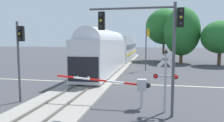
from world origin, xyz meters
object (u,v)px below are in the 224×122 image
traffic_signal_median (20,49)px  maple_right_background (220,37)px  oak_far_right (182,32)px  elm_centre_background (164,27)px  crossing_gate_near (130,85)px  crossing_signal_mast (165,74)px  traffic_signal_far_side (147,42)px  traffic_signal_near_right (149,31)px  commuter_train (118,48)px

traffic_signal_median → maple_right_background: 31.56m
oak_far_right → elm_centre_background: (-2.96, 4.09, 1.20)m
elm_centre_background → crossing_gate_near: bearing=-96.6°
crossing_signal_mast → traffic_signal_far_side: bearing=95.0°
crossing_signal_mast → traffic_signal_far_side: (-1.46, 16.68, 1.77)m
traffic_signal_far_side → oak_far_right: 12.68m
traffic_signal_far_side → maple_right_background: 14.39m
traffic_signal_far_side → elm_centre_background: 15.72m
maple_right_background → crossing_signal_mast: bearing=-112.3°
traffic_signal_far_side → traffic_signal_median: size_ratio=1.12×
crossing_signal_mast → traffic_signal_median: size_ratio=0.68×
crossing_signal_mast → traffic_signal_far_side: 16.84m
traffic_signal_median → elm_centre_background: bearing=70.9°
crossing_gate_near → traffic_signal_near_right: bearing=-46.6°
commuter_train → traffic_signal_near_right: (5.61, -23.94, 1.86)m
crossing_gate_near → elm_centre_background: size_ratio=0.57×
commuter_train → traffic_signal_far_side: bearing=-52.5°
crossing_gate_near → traffic_signal_far_side: traffic_signal_far_side is taller
maple_right_background → crossing_gate_near: bearing=-116.7°
maple_right_background → traffic_signal_median: bearing=-128.5°
traffic_signal_median → maple_right_background: bearing=51.5°
traffic_signal_near_right → commuter_train: bearing=103.2°
maple_right_background → elm_centre_background: elm_centre_background is taller
commuter_train → crossing_signal_mast: (6.55, -23.32, -0.54)m
traffic_signal_far_side → traffic_signal_median: bearing=-115.8°
crossing_signal_mast → traffic_signal_far_side: traffic_signal_far_side is taller
commuter_train → elm_centre_background: (8.11, 8.50, 4.20)m
commuter_train → traffic_signal_median: (-2.82, -23.01, 0.83)m
commuter_train → maple_right_background: 17.00m
elm_centre_background → crossing_signal_mast: bearing=-92.8°
traffic_signal_near_right → maple_right_background: 27.96m
traffic_signal_near_right → traffic_signal_far_side: traffic_signal_near_right is taller
crossing_gate_near → elm_centre_background: 31.96m
traffic_signal_median → oak_far_right: 30.81m
commuter_train → oak_far_right: oak_far_right is taller
traffic_signal_near_right → elm_centre_background: elm_centre_background is taller
commuter_train → traffic_signal_near_right: size_ratio=6.54×
crossing_signal_mast → elm_centre_background: size_ratio=0.35×
crossing_gate_near → oak_far_right: (6.56, 27.17, 4.34)m
traffic_signal_far_side → maple_right_background: (11.72, 8.32, 0.71)m
commuter_train → traffic_signal_near_right: 24.66m
commuter_train → maple_right_background: bearing=5.7°
crossing_signal_mast → elm_centre_background: 32.20m
traffic_signal_near_right → traffic_signal_median: 8.54m
traffic_signal_far_side → oak_far_right: oak_far_right is taller
crossing_gate_near → traffic_signal_far_side: 16.35m
crossing_signal_mast → traffic_signal_median: 9.47m
traffic_signal_near_right → crossing_gate_near: bearing=133.4°
traffic_signal_median → traffic_signal_near_right: bearing=-6.3°
crossing_gate_near → crossing_signal_mast: bearing=-15.0°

